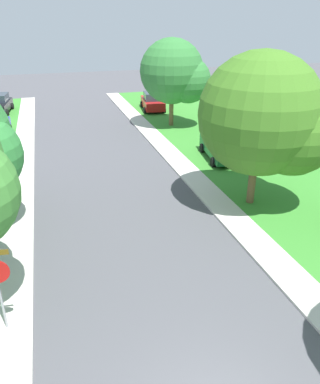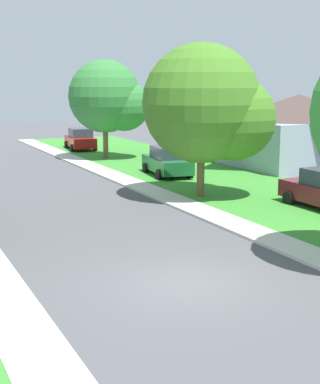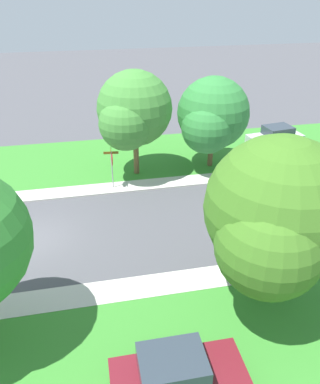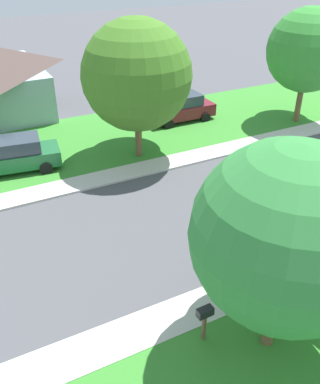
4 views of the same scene
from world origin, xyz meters
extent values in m
plane|color=#4C4C51|center=(0.00, 0.00, 0.00)|extent=(120.00, 120.00, 0.00)
cube|color=beige|center=(4.70, 12.00, 0.05)|extent=(1.40, 56.00, 0.10)
cube|color=#38842D|center=(9.40, 12.00, 0.04)|extent=(8.00, 56.00, 0.08)
cube|color=red|center=(7.00, 30.54, 0.70)|extent=(2.32, 4.49, 0.76)
cube|color=#2D3842|center=(6.97, 30.35, 1.42)|extent=(1.85, 2.28, 0.68)
cylinder|color=black|center=(6.27, 31.98, 0.32)|extent=(0.32, 0.66, 0.64)
cylinder|color=black|center=(8.06, 31.75, 0.32)|extent=(0.32, 0.66, 0.64)
cylinder|color=black|center=(5.94, 29.33, 0.32)|extent=(0.32, 0.66, 0.64)
cylinder|color=black|center=(7.73, 29.11, 0.32)|extent=(0.32, 0.66, 0.64)
cube|color=#1E6033|center=(7.53, 16.17, 0.70)|extent=(2.39, 4.51, 0.76)
cube|color=#2D3842|center=(7.51, 15.97, 1.42)|extent=(1.88, 2.30, 0.68)
cylinder|color=black|center=(6.83, 17.62, 0.32)|extent=(0.33, 0.67, 0.64)
cylinder|color=black|center=(8.61, 17.37, 0.32)|extent=(0.33, 0.67, 0.64)
cylinder|color=black|center=(6.46, 14.98, 0.32)|extent=(0.33, 0.67, 0.64)
cylinder|color=black|center=(8.24, 14.73, 0.32)|extent=(0.33, 0.67, 0.64)
cylinder|color=black|center=(8.84, 6.72, 0.32)|extent=(0.25, 0.64, 0.64)
cylinder|color=brown|center=(6.95, 24.67, 1.31)|extent=(0.36, 0.36, 2.63)
sphere|color=#317634|center=(6.95, 24.67, 4.39)|extent=(5.04, 5.04, 5.04)
sphere|color=#317634|center=(8.09, 23.91, 3.76)|extent=(3.53, 3.53, 3.53)
cylinder|color=brown|center=(6.19, 9.98, 1.25)|extent=(0.36, 0.36, 2.49)
sphere|color=#417622|center=(6.19, 9.98, 4.43)|extent=(5.52, 5.52, 5.52)
sphere|color=#417622|center=(7.44, 9.15, 3.74)|extent=(3.87, 3.87, 3.87)
cube|color=#93A3B2|center=(16.98, 16.22, 1.50)|extent=(8.45, 7.25, 3.00)
pyramid|color=#473833|center=(16.98, 16.22, 3.80)|extent=(9.05, 7.86, 1.60)
cube|color=#51331E|center=(16.96, 19.84, 1.05)|extent=(1.00, 0.07, 2.10)
camera|label=1|loc=(-2.79, -4.60, 8.42)|focal=35.21mm
camera|label=2|loc=(-7.10, -12.96, 5.44)|focal=53.25mm
camera|label=3|loc=(17.33, 3.24, 11.92)|focal=36.15mm
camera|label=4|loc=(-12.56, 18.29, 10.09)|focal=38.89mm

